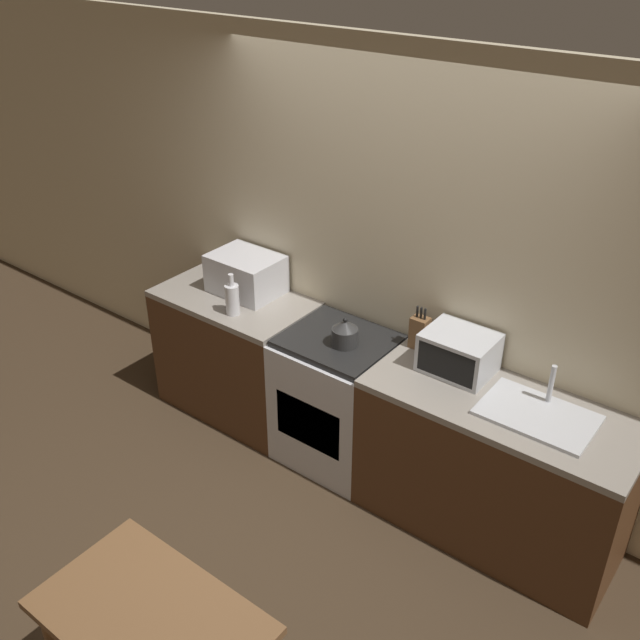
# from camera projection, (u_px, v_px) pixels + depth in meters

# --- Properties ---
(ground_plane) EXTENTS (16.00, 16.00, 0.00)m
(ground_plane) POSITION_uv_depth(u_px,v_px,m) (293.00, 529.00, 4.18)
(ground_plane) COLOR #3D2D1E
(wall_back) EXTENTS (10.00, 0.06, 2.60)m
(wall_back) POSITION_uv_depth(u_px,v_px,m) (400.00, 268.00, 4.24)
(wall_back) COLOR beige
(wall_back) RESTS_ON ground_plane
(counter_left_run) EXTENTS (1.07, 0.62, 0.90)m
(counter_left_run) POSITION_uv_depth(u_px,v_px,m) (237.00, 353.00, 4.99)
(counter_left_run) COLOR #4C2D19
(counter_left_run) RESTS_ON ground_plane
(counter_right_run) EXTENTS (1.47, 0.62, 0.90)m
(counter_right_run) POSITION_uv_depth(u_px,v_px,m) (492.00, 468.00, 3.97)
(counter_right_run) COLOR #4C2D19
(counter_right_run) RESTS_ON ground_plane
(stove_range) EXTENTS (0.67, 0.62, 0.90)m
(stove_range) POSITION_uv_depth(u_px,v_px,m) (337.00, 399.00, 4.53)
(stove_range) COLOR silver
(stove_range) RESTS_ON ground_plane
(kettle) EXTENTS (0.16, 0.16, 0.19)m
(kettle) POSITION_uv_depth(u_px,v_px,m) (345.00, 333.00, 4.20)
(kettle) COLOR #2D2D2D
(kettle) RESTS_ON stove_range
(microwave) EXTENTS (0.46, 0.35, 0.26)m
(microwave) POSITION_uv_depth(u_px,v_px,m) (246.00, 274.00, 4.77)
(microwave) COLOR silver
(microwave) RESTS_ON counter_left_run
(bottle) EXTENTS (0.09, 0.09, 0.28)m
(bottle) POSITION_uv_depth(u_px,v_px,m) (232.00, 299.00, 4.51)
(bottle) COLOR silver
(bottle) RESTS_ON counter_left_run
(knife_block) EXTENTS (0.10, 0.08, 0.27)m
(knife_block) POSITION_uv_depth(u_px,v_px,m) (420.00, 332.00, 4.17)
(knife_block) COLOR brown
(knife_block) RESTS_ON counter_right_run
(toaster_oven) EXTENTS (0.39, 0.31, 0.23)m
(toaster_oven) POSITION_uv_depth(u_px,v_px,m) (459.00, 353.00, 3.95)
(toaster_oven) COLOR silver
(toaster_oven) RESTS_ON counter_right_run
(sink_basin) EXTENTS (0.57, 0.38, 0.24)m
(sink_basin) POSITION_uv_depth(u_px,v_px,m) (538.00, 414.00, 3.64)
(sink_basin) COLOR silver
(sink_basin) RESTS_ON counter_right_run
(dining_table) EXTENTS (0.94, 0.57, 0.74)m
(dining_table) POSITION_uv_depth(u_px,v_px,m) (153.00, 632.00, 2.87)
(dining_table) COLOR brown
(dining_table) RESTS_ON ground_plane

